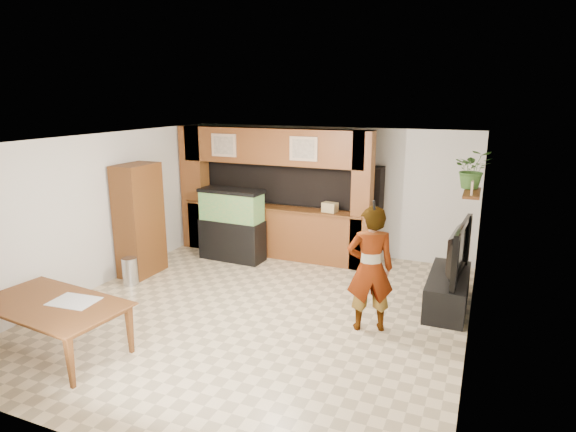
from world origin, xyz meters
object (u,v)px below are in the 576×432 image
at_px(person, 370,269).
at_px(television, 451,249).
at_px(dining_table, 52,329).
at_px(pantry_cabinet, 139,220).
at_px(aquarium, 232,225).

bearing_deg(person, television, -151.97).
height_order(person, dining_table, person).
bearing_deg(dining_table, television, 42.78).
bearing_deg(dining_table, pantry_cabinet, 112.58).
xyz_separation_m(television, dining_table, (-4.52, -3.40, -0.61)).
distance_m(pantry_cabinet, person, 4.42).
relative_size(pantry_cabinet, person, 1.14).
height_order(television, dining_table, television).
xyz_separation_m(pantry_cabinet, person, (4.38, -0.55, -0.12)).
xyz_separation_m(pantry_cabinet, television, (5.35, 0.64, -0.08)).
bearing_deg(pantry_cabinet, person, -7.12).
relative_size(aquarium, dining_table, 0.75).
height_order(pantry_cabinet, television, pantry_cabinet).
distance_m(pantry_cabinet, television, 5.39).
bearing_deg(pantry_cabinet, television, 6.85).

